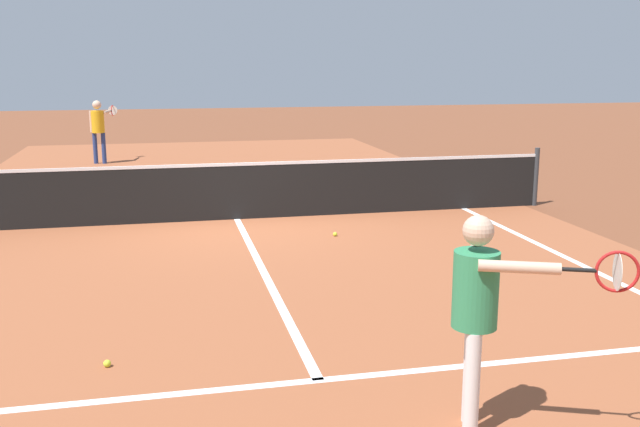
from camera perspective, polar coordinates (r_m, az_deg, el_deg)
The scene contains 9 objects.
ground_plane at distance 12.15m, azimuth -6.64°, elevation -0.46°, with size 60.00×60.00×0.00m, color brown.
court_surface_inbounds at distance 12.15m, azimuth -6.64°, elevation -0.45°, with size 10.62×24.40×0.00m, color #9E5433.
line_service_near at distance 6.11m, azimuth -0.12°, elevation -13.15°, with size 8.22×0.10×0.01m, color white.
line_center_service at distance 9.07m, azimuth -4.50°, elevation -4.69°, with size 0.10×6.40×0.01m, color white.
net at distance 12.05m, azimuth -6.70°, elevation 1.83°, with size 11.11×0.09×1.07m.
player_near at distance 5.13m, azimuth 12.60°, elevation -6.76°, with size 1.05×0.80×1.58m.
player_far at distance 19.52m, azimuth -17.25°, elevation 6.79°, with size 0.66×1.15×1.63m.
tennis_ball_near_net at distance 10.89m, azimuth 1.21°, elevation -1.66°, with size 0.07×0.07×0.07m, color #CCE033.
tennis_ball_mid_court at distance 6.61m, azimuth -16.61°, elevation -11.39°, with size 0.07×0.07×0.07m, color #CCE033.
Camera 1 is at (-1.19, -11.81, 2.60)m, focal length 40.12 mm.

